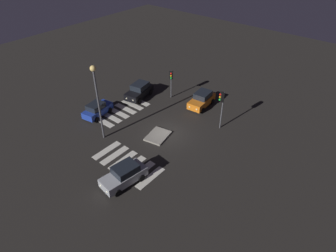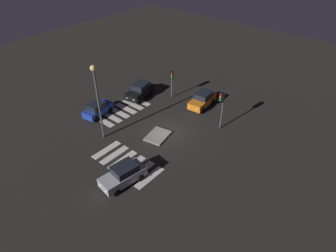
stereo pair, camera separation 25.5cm
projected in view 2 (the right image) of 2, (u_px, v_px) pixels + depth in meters
name	position (u px, v px, depth m)	size (l,w,h in m)	color
ground_plane	(168.00, 134.00, 30.58)	(80.00, 80.00, 0.00)	black
traffic_island	(158.00, 136.00, 30.15)	(2.91, 2.40, 0.18)	gray
car_black	(140.00, 91.00, 36.40)	(4.32, 2.50, 1.80)	black
car_silver	(123.00, 175.00, 24.51)	(4.15, 2.29, 1.74)	#9EA0A5
car_orange	(202.00, 100.00, 34.62)	(4.14, 2.17, 1.75)	orange
car_blue	(98.00, 109.00, 33.07)	(3.83, 2.16, 1.60)	#1E389E
traffic_light_west	(222.00, 102.00, 29.49)	(0.53, 0.54, 4.32)	#47474C
traffic_light_south	(172.00, 78.00, 35.10)	(0.53, 0.54, 3.61)	#47474C
street_lamp	(97.00, 91.00, 27.00)	(0.56, 0.56, 7.94)	#47474C
crosswalk_near	(122.00, 110.00, 34.27)	(6.45, 3.20, 0.02)	silver
crosswalk_side	(127.00, 163.00, 26.92)	(3.20, 6.45, 0.02)	silver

